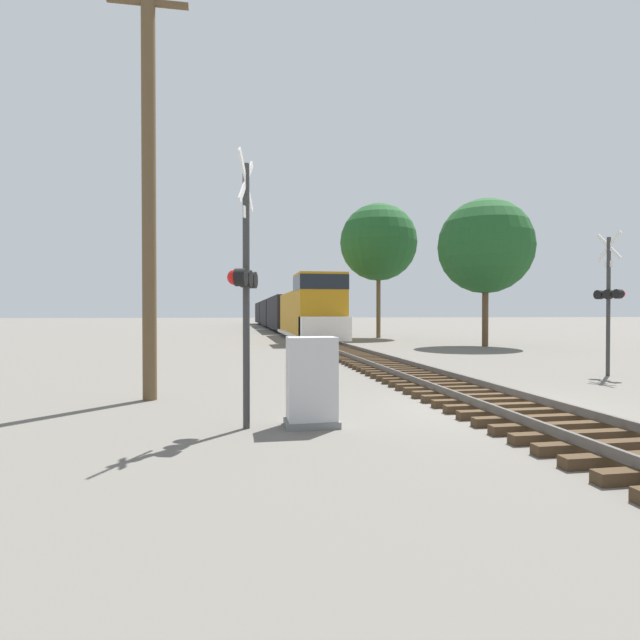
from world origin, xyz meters
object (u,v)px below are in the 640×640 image
Objects in this scene: utility_pole at (149,184)px; relay_cabinet at (312,382)px; freight_train at (278,313)px; crossing_signal_near at (245,280)px; tree_mid_background at (379,242)px; tree_far_right at (486,246)px; crossing_signal_far at (609,296)px.

relay_cabinet is at bearing -45.16° from utility_pole.
crossing_signal_near is (-5.26, -52.61, 0.60)m from freight_train.
crossing_signal_near is at bearing -110.69° from tree_mid_background.
tree_far_right is at bearing 158.52° from crossing_signal_near.
tree_far_right reaches higher than relay_cabinet.
crossing_signal_near is 12.76m from crossing_signal_far.
utility_pole is 0.90× the size of tree_mid_background.
utility_pole is (-3.27, 3.29, 4.18)m from relay_cabinet.
crossing_signal_far is at bearing 130.84° from crossing_signal_near.
crossing_signal_near is 3.00× the size of relay_cabinet.
crossing_signal_near is at bearing -57.10° from utility_pole.
freight_train is at bearing -169.49° from crossing_signal_near.
crossing_signal_far is at bearing -102.77° from tree_far_right.
freight_train reaches higher than relay_cabinet.
freight_train is 13.93× the size of crossing_signal_near.
freight_train is 24.18m from tree_mid_background.
tree_mid_background is at bearing 107.43° from tree_far_right.
tree_far_right is at bearing -21.01° from crossing_signal_far.
relay_cabinet is 0.15× the size of tree_mid_background.
tree_far_right is (16.80, 15.78, 1.03)m from utility_pole.
relay_cabinet is 32.35m from tree_mid_background.
freight_train is 6.82× the size of utility_pole.
tree_far_right is at bearing 54.63° from relay_cabinet.
tree_far_right is at bearing -72.57° from tree_mid_background.
crossing_signal_far reaches higher than freight_train.
freight_train is 7.49× the size of tree_far_right.
relay_cabinet is at bearing -125.37° from tree_far_right.
tree_mid_background is at bearing 63.33° from utility_pole.
utility_pole is (-13.70, -2.07, 2.42)m from crossing_signal_far.
utility_pole is 23.07m from tree_far_right.
crossing_signal_near is 0.49× the size of utility_pole.
tree_mid_background reaches higher than utility_pole.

